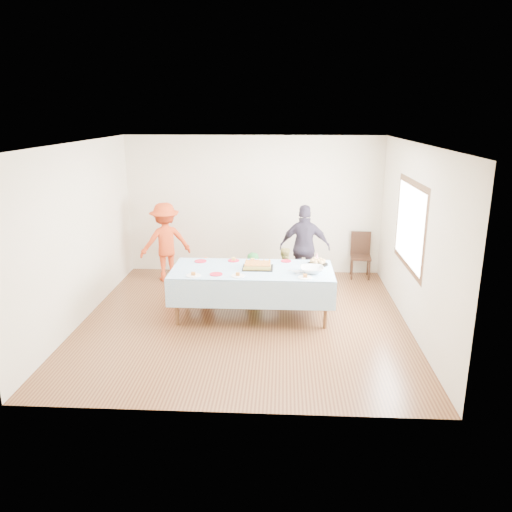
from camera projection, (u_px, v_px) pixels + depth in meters
The scene contains 22 objects.
ground at pixel (244, 320), 7.79m from camera, with size 5.00×5.00×0.00m, color #4C2715.
room_walls at pixel (247, 208), 7.30m from camera, with size 5.04×5.04×2.72m.
party_table at pixel (252, 272), 7.76m from camera, with size 2.50×1.10×0.78m.
birthday_cake at pixel (258, 266), 7.77m from camera, with size 0.47×0.36×0.08m.
rolls_tray at pixel (318, 262), 7.95m from camera, with size 0.33×0.33×0.10m.
punch_bowl at pixel (312, 270), 7.55m from camera, with size 0.36×0.36×0.09m, color silver.
party_hat at pixel (317, 257), 8.09m from camera, with size 0.10×0.10×0.16m, color white.
fork_pile at pixel (297, 272), 7.49m from camera, with size 0.24×0.18×0.07m, color white, non-canonical shape.
plate_red_far_a at pixel (201, 261), 8.12m from camera, with size 0.20×0.20×0.01m, color red.
plate_red_far_b at pixel (234, 261), 8.15m from camera, with size 0.19×0.19×0.01m, color red.
plate_red_far_c at pixel (253, 261), 8.11m from camera, with size 0.19×0.19×0.01m, color red.
plate_red_far_d at pixel (286, 261), 8.13m from camera, with size 0.17×0.17×0.01m, color red.
plate_red_near at pixel (216, 274), 7.47m from camera, with size 0.20×0.20×0.01m, color red.
plate_white_left at pixel (193, 275), 7.42m from camera, with size 0.22×0.22×0.01m, color white.
plate_white_mid at pixel (238, 276), 7.40m from camera, with size 0.20×0.20×0.01m, color white.
plate_white_right at pixel (305, 277), 7.33m from camera, with size 0.21×0.21×0.01m, color white.
dining_chair at pixel (361, 252), 9.72m from camera, with size 0.41×0.41×0.88m.
toddler_left at pixel (206, 278), 8.59m from camera, with size 0.27×0.18×0.75m, color #C95119.
toddler_mid at pixel (253, 276), 8.53m from camera, with size 0.41×0.27×0.83m, color #26722F.
toddler_right at pixel (284, 272), 8.71m from camera, with size 0.43×0.33×0.88m, color tan.
adult_left at pixel (165, 242), 9.46m from camera, with size 0.97×0.56×1.50m, color red.
adult_right at pixel (305, 247), 8.98m from camera, with size 0.91×0.38×1.55m, color #342D3E.
Camera 1 is at (0.58, -7.18, 3.13)m, focal length 35.00 mm.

